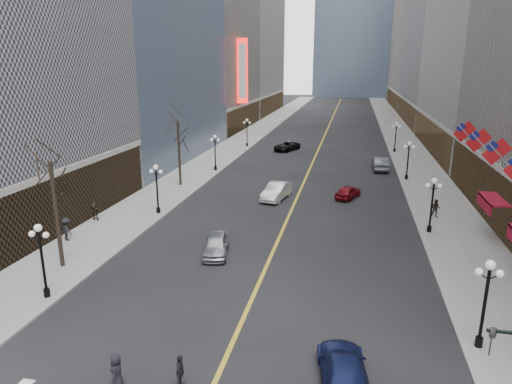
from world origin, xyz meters
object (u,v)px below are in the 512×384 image
at_px(car_sb_mid, 348,192).
at_px(streetlamp_west_1, 157,184).
at_px(streetlamp_east_0, 486,295).
at_px(streetlamp_west_3, 247,130).
at_px(car_nb_far, 287,146).
at_px(car_nb_mid, 277,191).
at_px(streetlamp_east_2, 408,156).
at_px(streetlamp_east_3, 396,134).
at_px(streetlamp_west_2, 215,149).
at_px(car_sb_near, 344,371).
at_px(streetlamp_east_1, 432,199).
at_px(car_sb_far, 380,164).
at_px(car_nb_near, 216,245).
at_px(streetlamp_west_0, 41,253).

bearing_deg(car_sb_mid, streetlamp_west_1, 49.56).
distance_m(streetlamp_east_0, streetlamp_west_1, 28.51).
xyz_separation_m(streetlamp_west_3, car_nb_far, (6.91, -1.84, -2.18)).
bearing_deg(streetlamp_west_1, car_nb_mid, 36.01).
distance_m(streetlamp_east_2, car_nb_far, 23.33).
xyz_separation_m(streetlamp_east_3, streetlamp_west_1, (-23.60, -36.00, 0.00)).
distance_m(streetlamp_east_2, streetlamp_west_1, 29.68).
height_order(streetlamp_west_1, car_sb_mid, streetlamp_west_1).
distance_m(streetlamp_east_0, streetlamp_west_2, 41.39).
bearing_deg(car_sb_near, streetlamp_west_3, -80.80).
height_order(streetlamp_east_1, streetlamp_west_2, same).
relative_size(streetlamp_east_3, car_sb_mid, 1.16).
height_order(streetlamp_east_1, streetlamp_east_3, same).
xyz_separation_m(car_sb_mid, car_sb_far, (3.86, 14.02, 0.18)).
xyz_separation_m(streetlamp_east_1, streetlamp_west_2, (-23.60, 18.00, 0.00)).
bearing_deg(car_nb_near, streetlamp_west_1, 124.06).
distance_m(streetlamp_east_0, car_nb_near, 17.97).
distance_m(streetlamp_west_2, car_nb_near, 26.91).
bearing_deg(streetlamp_east_0, car_sb_far, 94.11).
bearing_deg(streetlamp_east_3, streetlamp_east_1, -90.00).
bearing_deg(streetlamp_west_3, car_sb_mid, -57.91).
bearing_deg(streetlamp_west_0, streetlamp_east_2, 55.23).
height_order(car_sb_near, car_sb_mid, car_sb_near).
xyz_separation_m(streetlamp_west_2, car_sb_far, (20.80, 5.01, -2.05)).
xyz_separation_m(streetlamp_west_2, car_nb_far, (6.91, 16.16, -2.18)).
bearing_deg(streetlamp_west_0, car_sb_near, -13.06).
bearing_deg(streetlamp_west_3, streetlamp_east_2, -37.33).
distance_m(streetlamp_west_3, car_nb_far, 7.48).
height_order(streetlamp_east_0, car_sb_far, streetlamp_east_0).
xyz_separation_m(streetlamp_east_1, car_sb_near, (-6.36, -20.00, -2.17)).
relative_size(streetlamp_east_0, streetlamp_west_3, 1.00).
xyz_separation_m(streetlamp_west_0, car_sb_far, (20.80, 39.01, -2.05)).
bearing_deg(car_nb_near, car_sb_near, -64.31).
relative_size(streetlamp_west_0, car_sb_near, 0.90).
bearing_deg(streetlamp_west_0, car_sb_mid, 55.87).
distance_m(streetlamp_east_1, streetlamp_east_2, 18.00).
bearing_deg(car_nb_far, streetlamp_west_3, -171.33).
distance_m(streetlamp_east_2, streetlamp_west_0, 41.39).
xyz_separation_m(streetlamp_east_3, car_sb_far, (-2.80, -12.99, -2.05)).
distance_m(streetlamp_east_0, car_sb_far, 39.16).
bearing_deg(streetlamp_west_2, car_nb_near, -73.02).
relative_size(streetlamp_east_0, streetlamp_east_3, 1.00).
bearing_deg(car_nb_far, car_sb_mid, -44.74).
distance_m(streetlamp_east_0, car_nb_far, 52.91).
relative_size(streetlamp_west_1, car_nb_mid, 0.90).
xyz_separation_m(streetlamp_east_3, car_sb_near, (-6.36, -56.00, -2.17)).
height_order(streetlamp_west_0, car_nb_far, streetlamp_west_0).
bearing_deg(car_nb_mid, car_nb_near, -86.37).
relative_size(streetlamp_east_2, car_sb_mid, 1.16).
distance_m(streetlamp_west_3, car_nb_mid, 30.56).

